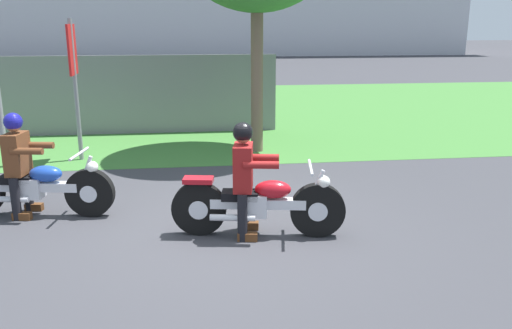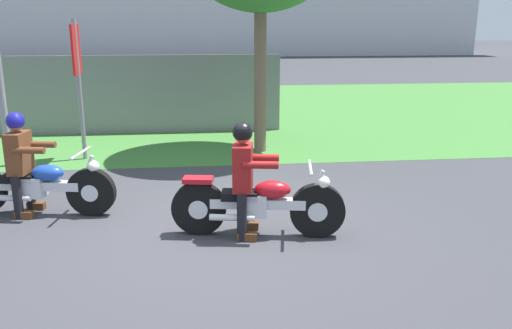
% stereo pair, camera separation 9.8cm
% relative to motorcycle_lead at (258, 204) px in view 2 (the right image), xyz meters
% --- Properties ---
extents(ground, '(120.00, 120.00, 0.00)m').
position_rel_motorcycle_lead_xyz_m(ground, '(-0.39, 0.21, -0.40)').
color(ground, '#38383D').
extents(grass_verge, '(60.00, 12.00, 0.01)m').
position_rel_motorcycle_lead_xyz_m(grass_verge, '(-0.39, 9.27, -0.40)').
color(grass_verge, '#3D7533').
rests_on(grass_verge, ground).
extents(motorcycle_lead, '(2.11, 0.68, 0.89)m').
position_rel_motorcycle_lead_xyz_m(motorcycle_lead, '(0.00, 0.00, 0.00)').
color(motorcycle_lead, black).
rests_on(motorcycle_lead, ground).
extents(rider_lead, '(0.60, 0.52, 1.42)m').
position_rel_motorcycle_lead_xyz_m(rider_lead, '(-0.16, 0.03, 0.42)').
color(rider_lead, black).
rests_on(rider_lead, ground).
extents(motorcycle_follow, '(2.16, 0.69, 0.89)m').
position_rel_motorcycle_lead_xyz_m(motorcycle_follow, '(-2.90, 1.07, -0.00)').
color(motorcycle_follow, black).
rests_on(motorcycle_follow, ground).
extents(rider_follow, '(0.60, 0.52, 1.41)m').
position_rel_motorcycle_lead_xyz_m(rider_follow, '(-3.07, 1.10, 0.42)').
color(rider_follow, black).
rests_on(rider_follow, ground).
extents(sign_banner, '(0.08, 0.60, 2.60)m').
position_rel_motorcycle_lead_xyz_m(sign_banner, '(-2.87, 4.07, 1.32)').
color(sign_banner, gray).
rests_on(sign_banner, ground).
extents(fence_segment, '(7.00, 0.06, 1.80)m').
position_rel_motorcycle_lead_xyz_m(fence_segment, '(-2.26, 6.41, 0.50)').
color(fence_segment, slate).
rests_on(fence_segment, ground).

